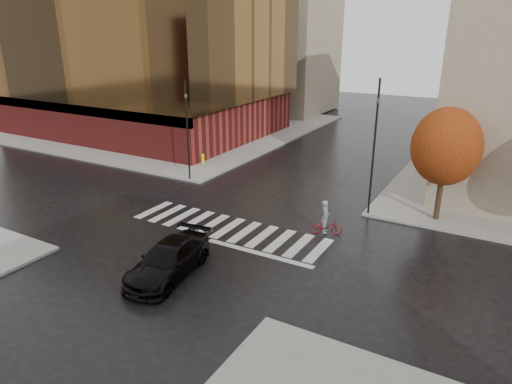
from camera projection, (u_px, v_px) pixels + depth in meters
ground at (223, 231)px, 25.32m from camera, size 120.00×120.00×0.00m
sidewalk_nw at (172, 126)px, 52.27m from camera, size 30.00×30.00×0.15m
crosswalk at (228, 228)px, 25.73m from camera, size 12.00×3.00×0.01m
office_glass at (141, 52)px, 47.50m from camera, size 27.00×19.00×16.00m
building_nw_far at (276, 32)px, 59.58m from camera, size 14.00×12.00×20.00m
tree_ne_a at (446, 147)px, 25.18m from camera, size 3.80×3.80×6.50m
sedan at (168, 260)px, 20.61m from camera, size 2.79×5.43×1.51m
cyclist at (326, 223)px, 24.77m from camera, size 1.81×1.13×1.94m
traffic_light_nw at (187, 124)px, 32.38m from camera, size 0.19×0.16×7.17m
traffic_light_ne at (375, 138)px, 25.92m from camera, size 0.20×0.23×7.94m
fire_hydrant at (203, 158)px, 37.33m from camera, size 0.30×0.30×0.83m
manhole at (208, 230)px, 25.44m from camera, size 0.67×0.67×0.01m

